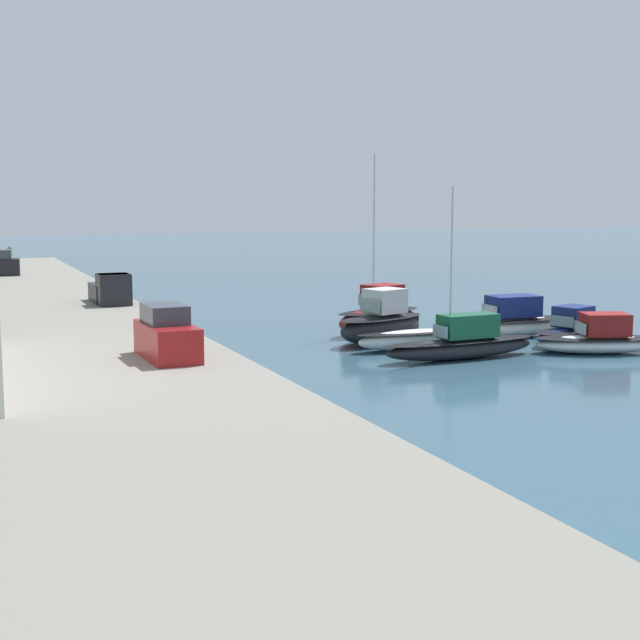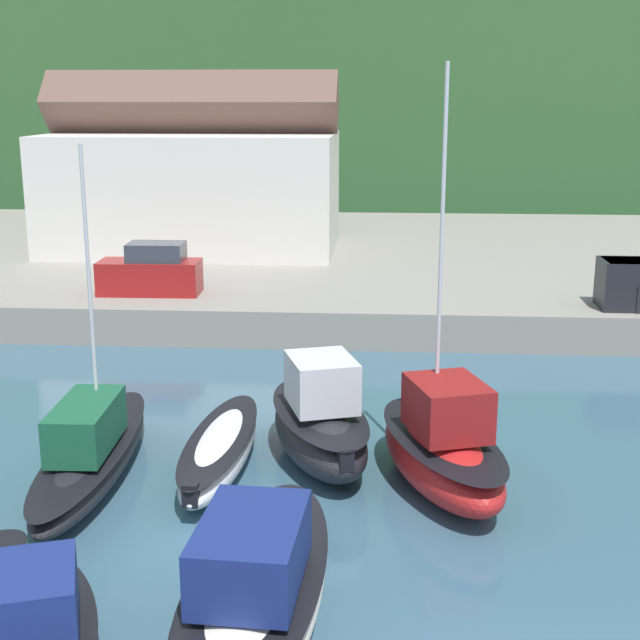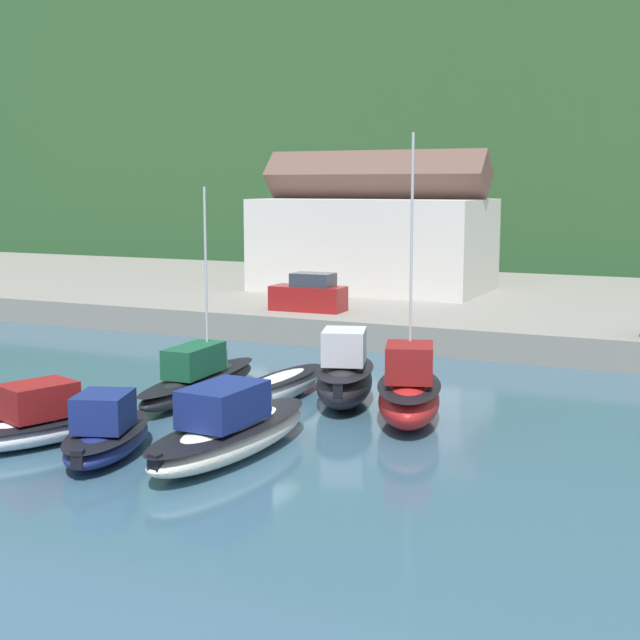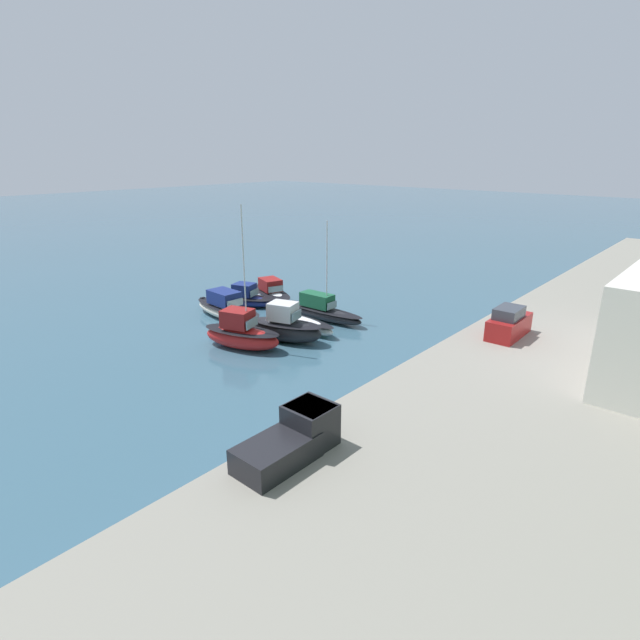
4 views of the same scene
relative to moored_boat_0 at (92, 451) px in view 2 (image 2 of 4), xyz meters
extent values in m
plane|color=#385B70|center=(4.10, -2.66, -0.80)|extent=(320.00, 320.00, 0.00)
cube|color=#335B2D|center=(4.10, 80.55, 18.20)|extent=(240.00, 54.72, 38.01)
cube|color=gray|center=(4.10, 27.37, -0.06)|extent=(120.30, 30.07, 1.49)
cube|color=silver|center=(-2.79, 26.54, 3.76)|extent=(15.04, 9.11, 6.14)
cube|color=brown|center=(-2.79, 26.54, 8.45)|extent=(15.34, 3.24, 3.24)
ellipsoid|color=black|center=(0.00, 0.08, -0.27)|extent=(2.08, 8.48, 1.05)
ellipsoid|color=black|center=(0.00, 0.08, 0.09)|extent=(2.15, 8.65, 0.12)
cube|color=#195638|center=(0.01, -0.34, 0.83)|extent=(1.43, 2.99, 1.16)
cube|color=#8CA5B2|center=(-0.05, 1.28, 0.66)|extent=(1.19, 0.14, 0.58)
cylinder|color=silver|center=(-0.03, 0.71, 3.96)|extent=(0.10, 0.10, 7.42)
ellipsoid|color=white|center=(3.16, 0.83, -0.25)|extent=(1.73, 6.64, 1.10)
ellipsoid|color=black|center=(3.16, 0.83, 0.13)|extent=(1.80, 6.77, 0.12)
cube|color=black|center=(3.04, -2.30, -0.03)|extent=(0.37, 0.29, 0.56)
ellipsoid|color=black|center=(5.70, 1.61, 0.04)|extent=(3.78, 6.05, 1.69)
ellipsoid|color=black|center=(5.70, 1.61, 0.63)|extent=(3.90, 6.18, 0.12)
cube|color=silver|center=(5.79, 1.34, 1.55)|extent=(2.14, 2.38, 1.32)
cube|color=#8CA5B2|center=(5.44, 2.42, 1.35)|extent=(1.41, 0.54, 0.66)
cube|color=black|center=(6.53, -0.95, 0.38)|extent=(0.43, 0.38, 0.56)
ellipsoid|color=red|center=(8.86, 0.16, 0.00)|extent=(3.93, 6.35, 1.60)
ellipsoid|color=black|center=(8.86, 0.16, 0.56)|extent=(4.05, 6.49, 0.12)
cube|color=maroon|center=(8.95, -0.13, 1.45)|extent=(2.22, 2.49, 1.30)
cube|color=#8CA5B2|center=(8.59, 1.01, 1.26)|extent=(1.45, 0.55, 0.65)
cylinder|color=silver|center=(8.72, 0.58, 5.19)|extent=(0.10, 0.10, 8.77)
ellipsoid|color=black|center=(1.50, -7.77, 0.01)|extent=(3.81, 5.86, 0.12)
cube|color=navy|center=(1.59, -8.03, 0.72)|extent=(2.09, 2.28, 1.14)
cube|color=#8CA5B2|center=(1.24, -7.00, 0.55)|extent=(1.37, 0.55, 0.57)
ellipsoid|color=white|center=(5.11, -6.17, -0.21)|extent=(2.82, 8.17, 1.18)
ellipsoid|color=black|center=(5.11, -6.17, 0.20)|extent=(2.92, 8.34, 0.12)
cube|color=navy|center=(5.08, -6.57, 0.98)|extent=(1.93, 2.91, 1.19)
cube|color=#8CA5B2|center=(5.17, -5.02, 0.80)|extent=(1.60, 0.19, 0.60)
cube|color=maroon|center=(-2.41, 15.30, 1.39)|extent=(4.24, 1.89, 1.40)
cube|color=#333842|center=(-2.09, 15.31, 2.47)|extent=(2.34, 1.58, 0.76)
cube|color=black|center=(16.76, 14.07, 1.64)|extent=(1.90, 1.91, 1.90)
cube|color=#2D333D|center=(16.76, 14.07, 2.34)|extent=(1.63, 1.81, 0.50)
camera|label=1|loc=(-37.32, 23.36, 7.06)|focal=50.00mm
camera|label=2|loc=(7.31, -20.71, 8.83)|focal=50.00mm
camera|label=3|loc=(19.09, -29.86, 7.70)|focal=50.00mm
camera|label=4|loc=(30.80, 26.90, 12.83)|focal=28.00mm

